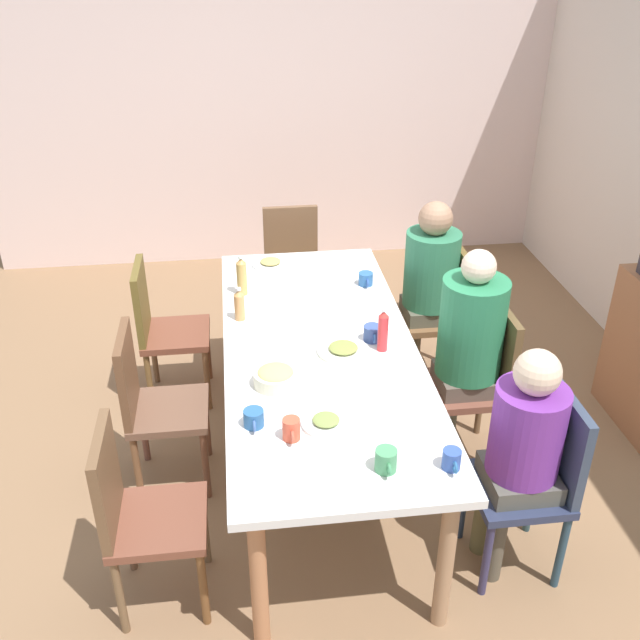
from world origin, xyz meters
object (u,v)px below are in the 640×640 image
(chair_4, at_px, (441,308))
(person_5, at_px, (469,339))
(chair_6, at_px, (137,510))
(bottle_1, at_px, (242,276))
(chair_5, at_px, (480,377))
(cup_5, at_px, (291,429))
(person_2, at_px, (522,444))
(bowl_0, at_px, (276,377))
(cup_3, at_px, (372,333))
(bottle_0, at_px, (383,331))
(plate_2, at_px, (271,263))
(plate_0, at_px, (343,350))
(dining_table, at_px, (320,358))
(chair_2, at_px, (537,475))
(cup_4, at_px, (452,460))
(chair_0, at_px, (152,400))
(cup_0, at_px, (386,460))
(cup_2, at_px, (366,279))
(person_4, at_px, (429,277))
(chair_3, at_px, (161,325))
(bottle_2, at_px, (239,305))
(cup_1, at_px, (254,418))
(plate_1, at_px, (326,422))
(chair_1, at_px, (292,264))

(chair_4, distance_m, person_5, 0.82)
(chair_6, relative_size, bottle_1, 3.84)
(chair_5, distance_m, cup_5, 1.32)
(person_2, relative_size, bowl_0, 5.63)
(bowl_0, bearing_deg, bottle_1, -172.62)
(chair_6, relative_size, cup_3, 7.16)
(bottle_0, bearing_deg, person_2, 33.54)
(plate_2, bearing_deg, bowl_0, -2.76)
(plate_0, bearing_deg, dining_table, -123.72)
(dining_table, bearing_deg, chair_6, -47.88)
(dining_table, xyz_separation_m, bottle_1, (-0.62, -0.37, 0.18))
(chair_2, distance_m, cup_4, 0.59)
(chair_2, bearing_deg, bowl_0, -112.96)
(person_5, xyz_separation_m, bottle_0, (0.07, -0.47, 0.13))
(chair_0, bearing_deg, chair_4, 114.33)
(cup_3, bearing_deg, person_2, 31.90)
(person_2, height_order, cup_0, person_2)
(dining_table, distance_m, bowl_0, 0.41)
(cup_2, bearing_deg, person_4, 106.89)
(chair_2, xyz_separation_m, cup_0, (0.17, -0.72, 0.30))
(chair_3, relative_size, plate_0, 3.47)
(bottle_2, bearing_deg, dining_table, 49.76)
(chair_3, bearing_deg, person_4, 90.00)
(cup_1, bearing_deg, plate_1, 83.98)
(dining_table, distance_m, cup_4, 1.05)
(plate_1, height_order, bottle_2, bottle_2)
(chair_6, relative_size, bottle_0, 3.90)
(cup_1, height_order, bottle_2, bottle_2)
(cup_5, distance_m, bottle_2, 1.06)
(cup_4, bearing_deg, cup_3, -173.08)
(person_2, bearing_deg, person_5, 179.81)
(chair_1, distance_m, person_2, 2.45)
(person_5, xyz_separation_m, cup_2, (-0.65, -0.42, 0.05))
(cup_2, distance_m, cup_3, 0.63)
(cup_4, bearing_deg, chair_2, 112.59)
(chair_2, bearing_deg, chair_3, -132.12)
(person_2, height_order, cup_5, person_2)
(cup_4, bearing_deg, cup_1, -115.98)
(person_4, xyz_separation_m, chair_6, (1.55, -1.63, -0.22))
(chair_6, xyz_separation_m, cup_0, (0.17, 0.99, 0.30))
(cup_0, bearing_deg, bottle_1, -162.33)
(chair_2, xyz_separation_m, person_5, (-0.78, -0.09, 0.24))
(chair_2, distance_m, cup_2, 1.54)
(chair_1, height_order, chair_6, same)
(person_5, relative_size, chair_6, 1.38)
(cup_3, bearing_deg, person_5, 87.45)
(bottle_1, bearing_deg, bottle_2, -4.48)
(dining_table, xyz_separation_m, chair_0, (0.00, -0.86, -0.18))
(chair_4, relative_size, person_5, 0.72)
(plate_2, bearing_deg, plate_1, 4.42)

